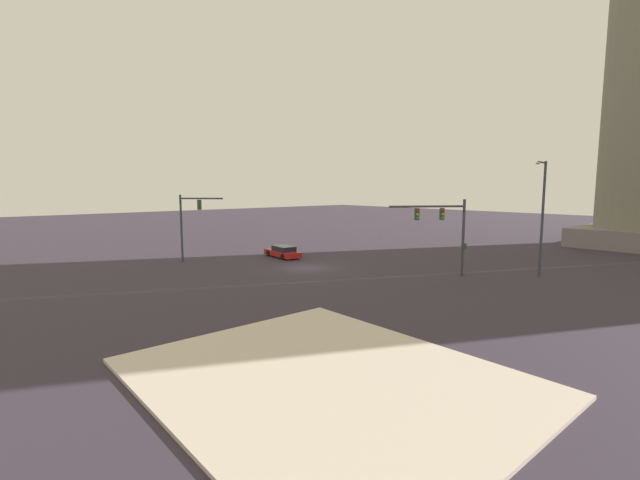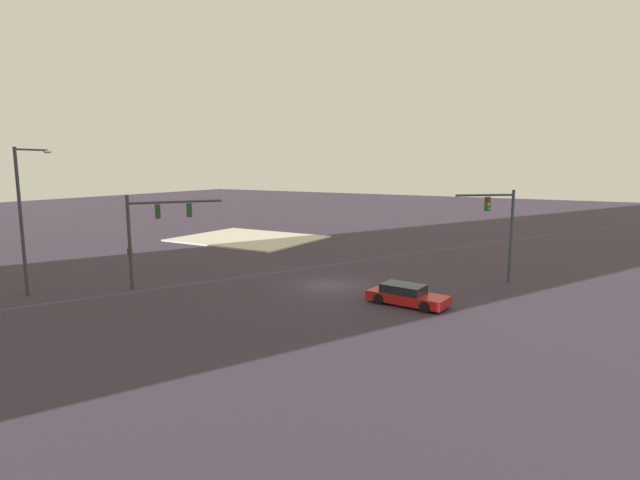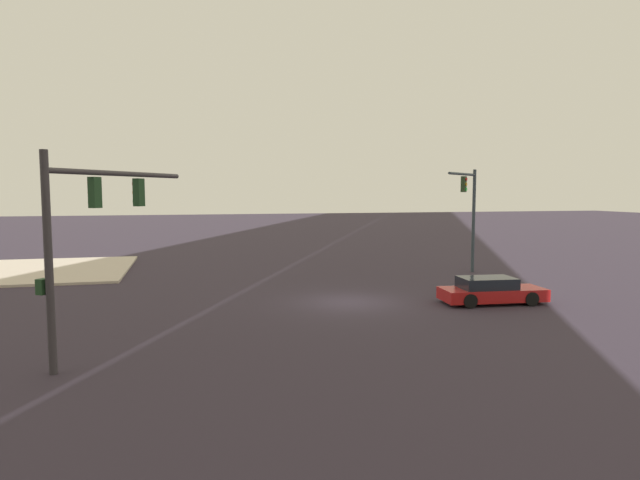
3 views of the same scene
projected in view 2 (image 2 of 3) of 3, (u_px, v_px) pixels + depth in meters
The scene contains 6 objects.
ground_plane at pixel (330, 285), 33.85m from camera, with size 199.76×199.76×0.00m, color #322A38.
sidewalk_corner at pixel (248, 239), 54.83m from camera, with size 14.51×11.89×0.15m, color beige.
traffic_signal_near_corner at pixel (153, 224), 33.02m from camera, with size 3.86×5.41×6.25m.
traffic_signal_opposite_side at pixel (501, 222), 33.88m from camera, with size 3.35×2.95×6.50m.
streetlamp_curved_arm at pixel (24, 211), 30.71m from camera, with size 0.63×2.66×9.27m.
sedan_car_approaching at pixel (406, 295), 29.05m from camera, with size 4.84×2.16×1.21m.
Camera 2 is at (-16.19, 28.75, 8.18)m, focal length 27.69 mm.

